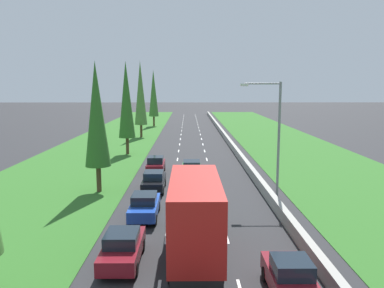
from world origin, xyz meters
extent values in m
plane|color=#28282B|center=(0.00, 60.00, 0.00)|extent=(300.00, 300.00, 0.00)
cube|color=#2D6623|center=(-12.65, 60.00, 0.02)|extent=(14.00, 140.00, 0.04)
cube|color=#2D6623|center=(14.35, 60.00, 0.02)|extent=(14.00, 140.00, 0.04)
cube|color=#9E9B93|center=(5.70, 60.00, 0.42)|extent=(0.44, 120.00, 0.85)
cube|color=white|center=(-1.75, 21.00, 0.01)|extent=(0.14, 2.00, 0.01)
cube|color=white|center=(-1.75, 27.00, 0.01)|extent=(0.14, 2.00, 0.01)
cube|color=white|center=(-1.75, 33.00, 0.01)|extent=(0.14, 2.00, 0.01)
cube|color=white|center=(-1.75, 39.00, 0.01)|extent=(0.14, 2.00, 0.01)
cube|color=white|center=(-1.75, 45.00, 0.01)|extent=(0.14, 2.00, 0.01)
cube|color=white|center=(-1.75, 51.00, 0.01)|extent=(0.14, 2.00, 0.01)
cube|color=white|center=(-1.75, 57.00, 0.01)|extent=(0.14, 2.00, 0.01)
cube|color=white|center=(-1.75, 63.00, 0.01)|extent=(0.14, 2.00, 0.01)
cube|color=white|center=(-1.75, 69.00, 0.01)|extent=(0.14, 2.00, 0.01)
cube|color=white|center=(-1.75, 75.00, 0.01)|extent=(0.14, 2.00, 0.01)
cube|color=white|center=(-1.75, 81.00, 0.01)|extent=(0.14, 2.00, 0.01)
cube|color=white|center=(-1.75, 87.00, 0.01)|extent=(0.14, 2.00, 0.01)
cube|color=white|center=(-1.75, 93.00, 0.01)|extent=(0.14, 2.00, 0.01)
cube|color=white|center=(-1.75, 99.00, 0.01)|extent=(0.14, 2.00, 0.01)
cube|color=white|center=(-1.75, 105.00, 0.01)|extent=(0.14, 2.00, 0.01)
cube|color=white|center=(-1.75, 111.00, 0.01)|extent=(0.14, 2.00, 0.01)
cube|color=white|center=(-1.75, 117.00, 0.01)|extent=(0.14, 2.00, 0.01)
cube|color=white|center=(1.75, 21.00, 0.01)|extent=(0.14, 2.00, 0.01)
cube|color=white|center=(1.75, 27.00, 0.01)|extent=(0.14, 2.00, 0.01)
cube|color=white|center=(1.75, 33.00, 0.01)|extent=(0.14, 2.00, 0.01)
cube|color=white|center=(1.75, 39.00, 0.01)|extent=(0.14, 2.00, 0.01)
cube|color=white|center=(1.75, 45.00, 0.01)|extent=(0.14, 2.00, 0.01)
cube|color=white|center=(1.75, 51.00, 0.01)|extent=(0.14, 2.00, 0.01)
cube|color=white|center=(1.75, 57.00, 0.01)|extent=(0.14, 2.00, 0.01)
cube|color=white|center=(1.75, 63.00, 0.01)|extent=(0.14, 2.00, 0.01)
cube|color=white|center=(1.75, 69.00, 0.01)|extent=(0.14, 2.00, 0.01)
cube|color=white|center=(1.75, 75.00, 0.01)|extent=(0.14, 2.00, 0.01)
cube|color=white|center=(1.75, 81.00, 0.01)|extent=(0.14, 2.00, 0.01)
cube|color=white|center=(1.75, 87.00, 0.01)|extent=(0.14, 2.00, 0.01)
cube|color=white|center=(1.75, 93.00, 0.01)|extent=(0.14, 2.00, 0.01)
cube|color=white|center=(1.75, 99.00, 0.01)|extent=(0.14, 2.00, 0.01)
cube|color=white|center=(1.75, 105.00, 0.01)|extent=(0.14, 2.00, 0.01)
cube|color=white|center=(1.75, 111.00, 0.01)|extent=(0.14, 2.00, 0.01)
cube|color=white|center=(1.75, 117.00, 0.01)|extent=(0.14, 2.00, 0.01)
cube|color=black|center=(-0.15, 18.94, 0.60)|extent=(2.20, 9.40, 0.56)
cube|color=#237A33|center=(-0.15, 22.54, 2.13)|extent=(2.40, 2.20, 2.50)
cube|color=#B21E19|center=(-0.15, 17.84, 2.53)|extent=(2.44, 7.20, 3.30)
cylinder|color=black|center=(-1.27, 22.24, 0.32)|extent=(0.22, 0.64, 0.64)
cylinder|color=black|center=(0.97, 22.24, 0.32)|extent=(0.22, 0.64, 0.64)
cylinder|color=black|center=(-1.27, 16.76, 0.32)|extent=(0.22, 0.64, 0.64)
cylinder|color=black|center=(0.97, 16.76, 0.32)|extent=(0.22, 0.64, 0.64)
cylinder|color=black|center=(-1.27, 15.68, 0.32)|extent=(0.22, 0.64, 0.64)
cylinder|color=black|center=(0.97, 15.68, 0.32)|extent=(0.22, 0.64, 0.64)
cube|color=maroon|center=(3.72, 14.69, 0.70)|extent=(1.68, 3.90, 0.76)
cube|color=#19232D|center=(3.72, 14.39, 1.40)|extent=(1.52, 1.60, 0.64)
cylinder|color=black|center=(2.96, 15.90, 0.32)|extent=(0.22, 0.64, 0.64)
cylinder|color=black|center=(4.48, 15.90, 0.32)|extent=(0.22, 0.64, 0.64)
cube|color=maroon|center=(-3.71, 17.78, 0.68)|extent=(1.76, 4.50, 0.72)
cube|color=#19232D|center=(-3.71, 17.63, 1.34)|extent=(1.56, 1.90, 0.60)
cylinder|color=black|center=(-4.51, 19.17, 0.32)|extent=(0.22, 0.64, 0.64)
cylinder|color=black|center=(-2.91, 19.17, 0.32)|extent=(0.22, 0.64, 0.64)
cylinder|color=black|center=(-4.51, 16.38, 0.32)|extent=(0.22, 0.64, 0.64)
cylinder|color=black|center=(-2.91, 16.38, 0.32)|extent=(0.22, 0.64, 0.64)
cube|color=silver|center=(-0.01, 28.90, 0.68)|extent=(1.76, 4.50, 0.72)
cube|color=#19232D|center=(-0.01, 28.75, 1.34)|extent=(1.56, 1.90, 0.60)
cylinder|color=black|center=(-0.81, 30.29, 0.32)|extent=(0.22, 0.64, 0.64)
cylinder|color=black|center=(0.79, 30.29, 0.32)|extent=(0.22, 0.64, 0.64)
cylinder|color=black|center=(-0.81, 27.50, 0.32)|extent=(0.22, 0.64, 0.64)
cylinder|color=black|center=(0.79, 27.50, 0.32)|extent=(0.22, 0.64, 0.64)
cube|color=#1E47B7|center=(-3.38, 24.48, 0.68)|extent=(1.76, 4.50, 0.72)
cube|color=#19232D|center=(-3.38, 24.33, 1.34)|extent=(1.56, 1.90, 0.60)
cylinder|color=black|center=(-4.18, 25.87, 0.32)|extent=(0.22, 0.64, 0.64)
cylinder|color=black|center=(-2.58, 25.87, 0.32)|extent=(0.22, 0.64, 0.64)
cylinder|color=black|center=(-4.18, 23.08, 0.32)|extent=(0.22, 0.64, 0.64)
cylinder|color=black|center=(-2.58, 23.08, 0.32)|extent=(0.22, 0.64, 0.64)
cube|color=#237A33|center=(-0.15, 35.85, 0.68)|extent=(1.76, 4.50, 0.72)
cube|color=#19232D|center=(-0.15, 35.70, 1.34)|extent=(1.56, 1.90, 0.60)
cylinder|color=black|center=(-0.95, 37.24, 0.32)|extent=(0.22, 0.64, 0.64)
cylinder|color=black|center=(0.65, 37.24, 0.32)|extent=(0.22, 0.64, 0.64)
cylinder|color=black|center=(-0.95, 34.45, 0.32)|extent=(0.22, 0.64, 0.64)
cylinder|color=black|center=(0.65, 34.45, 0.32)|extent=(0.22, 0.64, 0.64)
cube|color=black|center=(-3.35, 31.22, 0.68)|extent=(1.76, 4.50, 0.72)
cube|color=#19232D|center=(-3.35, 31.07, 1.34)|extent=(1.56, 1.90, 0.60)
cylinder|color=black|center=(-4.15, 32.62, 0.32)|extent=(0.22, 0.64, 0.64)
cylinder|color=black|center=(-2.55, 32.62, 0.32)|extent=(0.22, 0.64, 0.64)
cylinder|color=black|center=(-4.15, 29.83, 0.32)|extent=(0.22, 0.64, 0.64)
cylinder|color=black|center=(-2.55, 29.83, 0.32)|extent=(0.22, 0.64, 0.64)
cube|color=maroon|center=(-3.73, 37.81, 0.70)|extent=(1.68, 3.90, 0.76)
cube|color=#19232D|center=(-3.73, 37.51, 1.40)|extent=(1.52, 1.60, 0.64)
cylinder|color=black|center=(-4.49, 39.02, 0.32)|extent=(0.22, 0.64, 0.64)
cylinder|color=black|center=(-2.97, 39.02, 0.32)|extent=(0.22, 0.64, 0.64)
cylinder|color=black|center=(-4.49, 36.60, 0.32)|extent=(0.22, 0.64, 0.64)
cylinder|color=black|center=(-2.97, 36.60, 0.32)|extent=(0.22, 0.64, 0.64)
cylinder|color=#4C3823|center=(-7.83, 30.74, 1.10)|extent=(0.40, 0.40, 2.20)
cone|color=#2D6623|center=(-7.83, 30.74, 6.44)|extent=(2.07, 2.07, 8.47)
cylinder|color=#4C3823|center=(-8.24, 48.55, 1.10)|extent=(0.40, 0.40, 2.20)
cone|color=#2D6623|center=(-8.24, 48.55, 7.01)|extent=(2.10, 2.10, 9.61)
cylinder|color=#4C3823|center=(-8.48, 65.26, 1.10)|extent=(0.40, 0.40, 2.20)
cone|color=#4C7F38|center=(-8.48, 65.26, 7.55)|extent=(2.12, 2.12, 10.69)
cylinder|color=#4C3823|center=(-7.93, 83.73, 1.10)|extent=(0.40, 0.40, 2.20)
cone|color=#3D752D|center=(-7.93, 83.73, 7.21)|extent=(2.11, 2.11, 10.02)
cylinder|color=gray|center=(6.65, 29.65, 4.50)|extent=(0.20, 0.20, 9.00)
cylinder|color=gray|center=(5.25, 29.65, 8.85)|extent=(2.80, 0.12, 0.12)
cube|color=silver|center=(3.85, 29.65, 8.75)|extent=(0.60, 0.28, 0.20)
camera|label=1|loc=(-0.48, -0.29, 8.65)|focal=36.12mm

